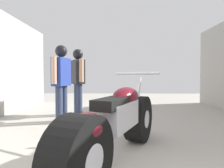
# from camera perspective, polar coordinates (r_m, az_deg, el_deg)

# --- Properties ---
(ground_plane) EXTENTS (16.05, 16.05, 0.00)m
(ground_plane) POSITION_cam_1_polar(r_m,az_deg,el_deg) (3.85, 3.93, -12.92)
(ground_plane) COLOR #A8A399
(motorcycle_maroon_cruiser) EXTENTS (1.17, 2.21, 1.07)m
(motorcycle_maroon_cruiser) POSITION_cam_1_polar(r_m,az_deg,el_deg) (2.19, 1.60, -12.53)
(motorcycle_maroon_cruiser) COLOR black
(motorcycle_maroon_cruiser) RESTS_ON ground_plane
(mechanic_in_blue) EXTENTS (0.34, 0.67, 1.71)m
(mechanic_in_blue) POSITION_cam_1_polar(r_m,az_deg,el_deg) (4.27, -15.27, 2.32)
(mechanic_in_blue) COLOR #2D3851
(mechanic_in_blue) RESTS_ON ground_plane
(mechanic_with_helmet) EXTENTS (0.44, 0.65, 1.75)m
(mechanic_with_helmet) POSITION_cam_1_polar(r_m,az_deg,el_deg) (5.04, -10.39, 2.57)
(mechanic_with_helmet) COLOR #2D3851
(mechanic_with_helmet) RESTS_ON ground_plane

